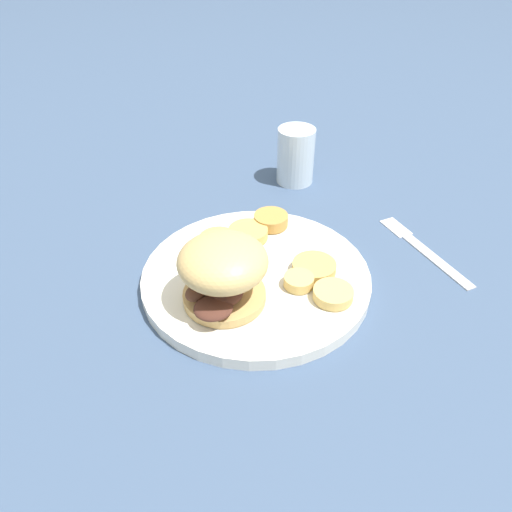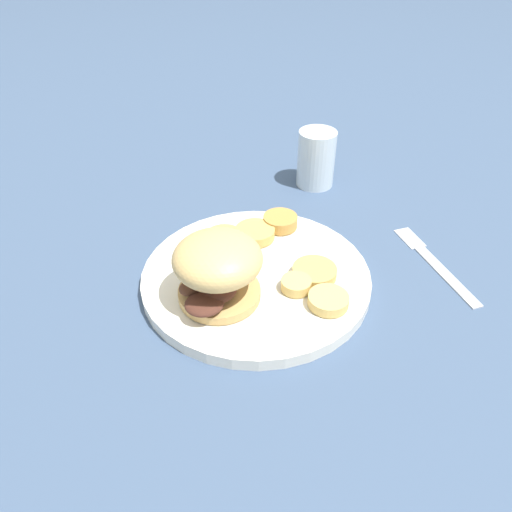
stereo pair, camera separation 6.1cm
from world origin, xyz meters
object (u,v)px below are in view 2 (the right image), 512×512
(dinner_plate, at_px, (256,276))
(fork, at_px, (435,263))
(drinking_glass, at_px, (316,159))
(sandwich, at_px, (218,268))

(dinner_plate, relative_size, fork, 1.66)
(fork, height_order, drinking_glass, drinking_glass)
(drinking_glass, bearing_deg, sandwich, 153.63)
(sandwich, height_order, fork, sandwich)
(dinner_plate, bearing_deg, drinking_glass, -22.19)
(dinner_plate, relative_size, sandwich, 2.22)
(dinner_plate, height_order, fork, dinner_plate)
(sandwich, bearing_deg, dinner_plate, -44.62)
(dinner_plate, bearing_deg, fork, -82.13)
(dinner_plate, distance_m, fork, 0.24)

